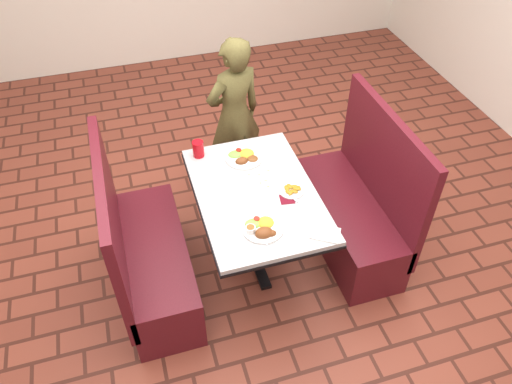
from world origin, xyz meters
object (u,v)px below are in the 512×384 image
at_px(far_dinner_plate, 244,156).
at_px(plantain_plate, 292,190).
at_px(booth_bench_left, 148,258).
at_px(diner_person, 234,116).
at_px(red_tumbler, 198,149).
at_px(dining_table, 256,202).
at_px(near_dinner_plate, 262,227).
at_px(booth_bench_right, 354,211).

relative_size(far_dinner_plate, plantain_plate, 1.55).
bearing_deg(booth_bench_left, far_dinner_plate, 24.73).
relative_size(diner_person, red_tumbler, 11.11).
xyz_separation_m(dining_table, near_dinner_plate, (-0.07, -0.35, 0.13)).
height_order(diner_person, far_dinner_plate, diner_person).
bearing_deg(red_tumbler, booth_bench_right, -24.95).
distance_m(booth_bench_left, far_dinner_plate, 1.01).
bearing_deg(plantain_plate, booth_bench_left, 176.52).
relative_size(booth_bench_left, near_dinner_plate, 4.52).
xyz_separation_m(near_dinner_plate, far_dinner_plate, (0.09, 0.72, -0.00)).
relative_size(near_dinner_plate, far_dinner_plate, 0.97).
bearing_deg(red_tumbler, diner_person, 51.08).
relative_size(booth_bench_right, near_dinner_plate, 4.52).
xyz_separation_m(booth_bench_left, diner_person, (0.92, 1.01, 0.37)).
relative_size(dining_table, booth_bench_right, 1.01).
height_order(dining_table, red_tumbler, red_tumbler).
xyz_separation_m(booth_bench_right, near_dinner_plate, (-0.86, -0.35, 0.45)).
bearing_deg(red_tumbler, plantain_plate, -47.30).
height_order(near_dinner_plate, far_dinner_plate, near_dinner_plate).
relative_size(near_dinner_plate, red_tumbler, 2.12).
bearing_deg(plantain_plate, far_dinner_plate, 116.07).
height_order(dining_table, far_dinner_plate, far_dinner_plate).
distance_m(near_dinner_plate, red_tumbler, 0.88).
xyz_separation_m(far_dinner_plate, red_tumbler, (-0.31, 0.13, 0.04)).
bearing_deg(dining_table, far_dinner_plate, 86.93).
xyz_separation_m(booth_bench_left, far_dinner_plate, (0.82, 0.38, 0.45)).
bearing_deg(far_dinner_plate, dining_table, -93.07).
xyz_separation_m(booth_bench_left, near_dinner_plate, (0.73, -0.35, 0.45)).
bearing_deg(booth_bench_right, plantain_plate, -173.63).
relative_size(dining_table, diner_person, 0.87).
height_order(far_dinner_plate, red_tumbler, red_tumbler).
xyz_separation_m(booth_bench_right, far_dinner_plate, (-0.78, 0.38, 0.45)).
bearing_deg(diner_person, near_dinner_plate, 65.56).
relative_size(plantain_plate, red_tumbler, 1.41).
bearing_deg(booth_bench_right, far_dinner_plate, 154.15).
height_order(booth_bench_left, booth_bench_right, same).
relative_size(diner_person, near_dinner_plate, 5.25).
xyz_separation_m(dining_table, diner_person, (0.12, 1.01, 0.04)).
bearing_deg(booth_bench_left, red_tumbler, 44.85).
distance_m(diner_person, far_dinner_plate, 0.65).
height_order(diner_person, plantain_plate, diner_person).
relative_size(dining_table, booth_bench_left, 1.01).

